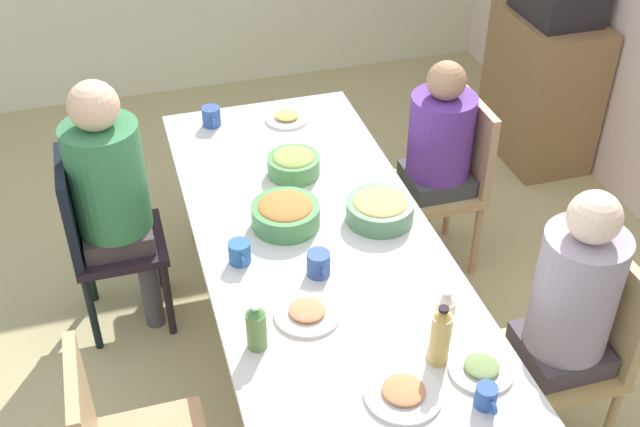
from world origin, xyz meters
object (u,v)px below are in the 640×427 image
at_px(dining_table, 320,257).
at_px(bowl_2, 294,164).
at_px(bowl_1, 380,209).
at_px(plate_1, 287,118).
at_px(cup_3, 240,253).
at_px(person_3, 111,186).
at_px(bottle_0, 256,327).
at_px(plate_2, 481,369).
at_px(chair_2, 580,344).
at_px(chair_1, 451,175).
at_px(cup_2, 319,264).
at_px(side_cabinet, 541,87).
at_px(person_1, 437,148).
at_px(person_2, 569,307).
at_px(bowl_0, 286,213).
at_px(cup_0, 211,117).
at_px(plate_0, 307,313).
at_px(plate_3, 403,392).
at_px(bottle_1, 445,313).
at_px(chair_3, 99,235).
at_px(cup_1, 486,397).
at_px(bottle_2, 440,336).

relative_size(dining_table, bowl_2, 10.25).
relative_size(bowl_1, bowl_2, 1.19).
relative_size(plate_1, cup_3, 1.74).
bearing_deg(person_3, bottle_0, 20.66).
bearing_deg(plate_2, chair_2, 110.03).
xyz_separation_m(chair_1, cup_2, (0.77, -0.90, 0.26)).
relative_size(plate_1, side_cabinet, 0.23).
height_order(person_1, person_3, person_3).
relative_size(person_2, plate_2, 5.67).
relative_size(bowl_0, cup_0, 2.21).
bearing_deg(bowl_0, chair_2, 51.39).
height_order(plate_0, cup_0, cup_0).
relative_size(plate_3, bottle_0, 1.34).
height_order(person_2, cup_2, person_2).
bearing_deg(bowl_0, side_cabinet, 123.18).
distance_m(plate_3, cup_0, 1.87).
distance_m(plate_0, cup_2, 0.23).
distance_m(person_3, bottle_0, 1.14).
relative_size(dining_table, cup_3, 19.65).
distance_m(chair_1, chair_2, 1.19).
height_order(bowl_1, bottle_1, bottle_1).
bearing_deg(chair_3, dining_table, 54.95).
xyz_separation_m(chair_2, side_cabinet, (-2.00, 0.95, -0.06)).
relative_size(chair_3, cup_0, 7.16).
xyz_separation_m(chair_1, cup_0, (-0.44, -1.09, 0.26)).
height_order(plate_1, cup_3, cup_3).
distance_m(bowl_2, cup_1, 1.45).
xyz_separation_m(cup_3, side_cabinet, (-1.42, 2.12, -0.32)).
relative_size(person_1, plate_1, 5.36).
distance_m(person_1, person_3, 1.52).
bearing_deg(chair_3, plate_1, 111.75).
distance_m(plate_1, plate_2, 1.78).
xyz_separation_m(plate_0, bowl_1, (-0.46, 0.44, 0.04)).
bearing_deg(chair_1, bowl_0, -65.30).
xyz_separation_m(person_3, bottle_2, (1.30, 0.96, 0.09)).
relative_size(bowl_1, side_cabinet, 0.31).
bearing_deg(chair_2, plate_0, -102.34).
xyz_separation_m(plate_0, bottle_1, (0.21, 0.43, 0.07)).
bearing_deg(bowl_0, plate_2, 23.71).
distance_m(person_1, bottle_1, 1.28).
bearing_deg(cup_3, cup_2, 60.45).
bearing_deg(bottle_1, chair_3, -136.36).
xyz_separation_m(cup_1, bottle_2, (-0.22, -0.07, 0.07)).
relative_size(bowl_2, cup_3, 1.92).
relative_size(plate_3, cup_0, 2.01).
bearing_deg(bowl_2, plate_0, -11.79).
distance_m(person_2, cup_1, 0.59).
xyz_separation_m(plate_0, bowl_2, (-0.89, 0.19, 0.04)).
bearing_deg(plate_3, dining_table, -177.35).
bearing_deg(plate_2, chair_1, 159.06).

